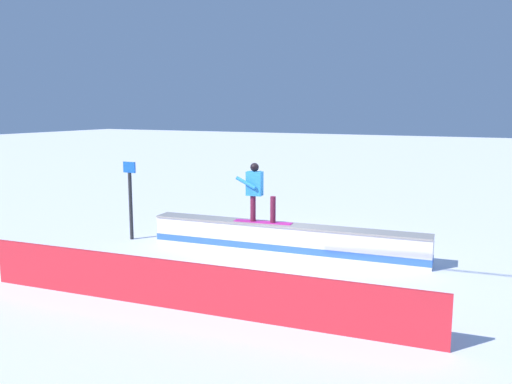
% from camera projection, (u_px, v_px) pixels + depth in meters
% --- Properties ---
extents(ground_plane, '(120.00, 120.00, 0.00)m').
position_uv_depth(ground_plane, '(284.00, 253.00, 13.48)').
color(ground_plane, white).
extents(grind_box, '(7.19, 1.22, 0.75)m').
position_uv_depth(grind_box, '(285.00, 240.00, 13.42)').
color(grind_box, white).
rests_on(grind_box, ground_plane).
extents(snowboarder, '(1.54, 0.54, 1.52)m').
position_uv_depth(snowboarder, '(257.00, 190.00, 13.49)').
color(snowboarder, '#C12090').
rests_on(snowboarder, grind_box).
extents(safety_fence, '(8.93, 0.85, 0.91)m').
position_uv_depth(safety_fence, '(188.00, 287.00, 9.57)').
color(safety_fence, red).
rests_on(safety_fence, ground_plane).
extents(trail_marker, '(0.40, 0.10, 2.18)m').
position_uv_depth(trail_marker, '(130.00, 198.00, 14.73)').
color(trail_marker, '#262628').
rests_on(trail_marker, ground_plane).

